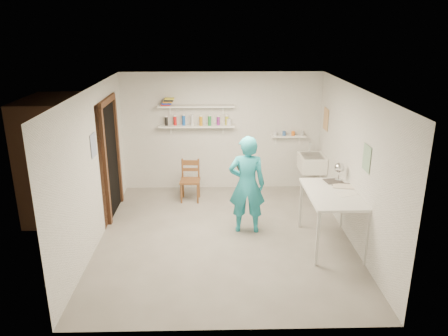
{
  "coord_description": "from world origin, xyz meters",
  "views": [
    {
      "loc": [
        -0.17,
        -6.36,
        3.34
      ],
      "look_at": [
        0.0,
        0.4,
        1.05
      ],
      "focal_mm": 35.0,
      "sensor_mm": 36.0,
      "label": 1
    }
  ],
  "objects_px": {
    "belfast_sink": "(312,163)",
    "work_table": "(331,219)",
    "wall_clock": "(245,165)",
    "wooden_chair": "(190,181)",
    "man": "(247,185)",
    "desk_lamp": "(339,168)"
  },
  "relations": [
    {
      "from": "man",
      "to": "desk_lamp",
      "type": "bearing_deg",
      "value": -176.34
    },
    {
      "from": "man",
      "to": "wooden_chair",
      "type": "bearing_deg",
      "value": -49.67
    },
    {
      "from": "belfast_sink",
      "to": "work_table",
      "type": "bearing_deg",
      "value": -93.17
    },
    {
      "from": "wall_clock",
      "to": "work_table",
      "type": "relative_size",
      "value": 0.22
    },
    {
      "from": "man",
      "to": "desk_lamp",
      "type": "xyz_separation_m",
      "value": [
        1.49,
        0.01,
        0.28
      ]
    },
    {
      "from": "belfast_sink",
      "to": "desk_lamp",
      "type": "relative_size",
      "value": 3.65
    },
    {
      "from": "desk_lamp",
      "to": "belfast_sink",
      "type": "bearing_deg",
      "value": 94.19
    },
    {
      "from": "man",
      "to": "desk_lamp",
      "type": "height_order",
      "value": "man"
    },
    {
      "from": "wooden_chair",
      "to": "man",
      "type": "bearing_deg",
      "value": -50.0
    },
    {
      "from": "wall_clock",
      "to": "work_table",
      "type": "xyz_separation_m",
      "value": [
        1.28,
        -0.74,
        -0.65
      ]
    },
    {
      "from": "wall_clock",
      "to": "belfast_sink",
      "type": "bearing_deg",
      "value": 45.15
    },
    {
      "from": "belfast_sink",
      "to": "wooden_chair",
      "type": "xyz_separation_m",
      "value": [
        -2.38,
        -0.15,
        -0.3
      ]
    },
    {
      "from": "work_table",
      "to": "desk_lamp",
      "type": "relative_size",
      "value": 8.0
    },
    {
      "from": "belfast_sink",
      "to": "work_table",
      "type": "relative_size",
      "value": 0.46
    },
    {
      "from": "man",
      "to": "wooden_chair",
      "type": "height_order",
      "value": "man"
    },
    {
      "from": "wall_clock",
      "to": "work_table",
      "type": "distance_m",
      "value": 1.62
    },
    {
      "from": "desk_lamp",
      "to": "work_table",
      "type": "bearing_deg",
      "value": -112.42
    },
    {
      "from": "belfast_sink",
      "to": "wooden_chair",
      "type": "distance_m",
      "value": 2.4
    },
    {
      "from": "man",
      "to": "desk_lamp",
      "type": "distance_m",
      "value": 1.52
    },
    {
      "from": "belfast_sink",
      "to": "man",
      "type": "xyz_separation_m",
      "value": [
        -1.38,
        -1.47,
        0.12
      ]
    },
    {
      "from": "desk_lamp",
      "to": "wall_clock",
      "type": "bearing_deg",
      "value": 172.02
    },
    {
      "from": "belfast_sink",
      "to": "wall_clock",
      "type": "relative_size",
      "value": 2.04
    }
  ]
}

